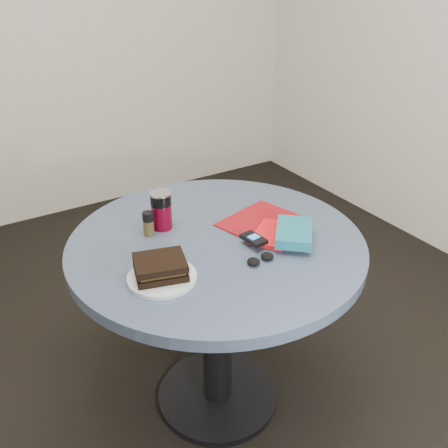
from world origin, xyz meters
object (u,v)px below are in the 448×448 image
soda_can (161,210)px  sandwich (160,267)px  headphones (261,259)px  pepper_grinder (148,224)px  plate (162,277)px  novel (294,233)px  mp3_player (254,239)px  red_book (273,234)px  magazine (259,221)px  table (217,279)px

soda_can → sandwich: bearing=-116.5°
headphones → pepper_grinder: bearing=123.3°
sandwich → pepper_grinder: 0.27m
plate → sandwich: sandwich is taller
novel → mp3_player: size_ratio=1.94×
plate → mp3_player: mp3_player is taller
pepper_grinder → red_book: 0.42m
novel → sandwich: bearing=125.3°
magazine → red_book: size_ratio=1.53×
pepper_grinder → magazine: (0.37, -0.12, -0.04)m
sandwich → headphones: 0.31m
table → mp3_player: mp3_player is taller
novel → headphones: novel is taller
sandwich → pepper_grinder: (0.08, 0.26, 0.00)m
table → red_book: size_ratio=5.70×
soda_can → mp3_player: (0.20, -0.27, -0.04)m
red_book → plate: bearing=148.5°
novel → soda_can: bearing=86.2°
red_book → soda_can: bearing=103.0°
table → novel: novel is taller
table → magazine: bearing=7.6°
plate → mp3_player: size_ratio=2.24×
sandwich → headphones: sandwich is taller
plate → soda_can: size_ratio=1.53×
sandwich → headphones: size_ratio=1.80×
sandwich → red_book: size_ratio=1.01×
soda_can → magazine: (0.31, -0.14, -0.07)m
plate → red_book: red_book is taller
soda_can → pepper_grinder: bearing=-160.6°
soda_can → headphones: bearing=-65.8°
pepper_grinder → red_book: (0.35, -0.24, -0.03)m
sandwich → red_book: bearing=2.6°
plate → novel: novel is taller
table → mp3_player: bearing=-51.1°
sandwich → soda_can: (0.14, 0.28, 0.03)m
magazine → red_book: red_book is taller
red_book → headphones: 0.16m
magazine → headphones: headphones is taller
sandwich → mp3_player: (0.34, 0.01, -0.01)m
novel → headphones: bearing=144.7°
table → pepper_grinder: 0.31m
soda_can → mp3_player: size_ratio=1.46×
plate → magazine: 0.47m
plate → sandwich: (0.00, 0.01, 0.03)m
plate → headphones: headphones is taller
novel → mp3_player: (-0.13, 0.05, -0.01)m
pepper_grinder → magazine: bearing=-18.0°
plate → sandwich: size_ratio=1.17×
magazine → red_book: 0.12m
table → pepper_grinder: size_ratio=11.73×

